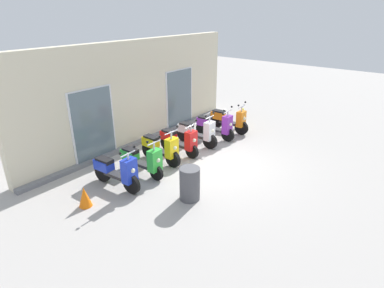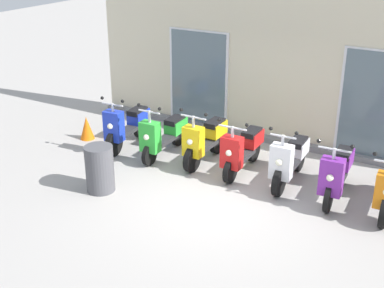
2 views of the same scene
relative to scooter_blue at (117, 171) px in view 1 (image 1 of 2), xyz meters
name	(u,v)px [view 1 (image 1 of 2)]	position (x,y,z in m)	size (l,w,h in m)	color
ground_plane	(211,164)	(2.72, -1.14, -0.49)	(40.00, 40.00, 0.00)	#A8A39E
storefront_facade	(138,94)	(2.72, 2.03, 1.21)	(9.25, 0.50, 3.52)	beige
scooter_blue	(117,171)	(0.00, 0.00, 0.00)	(0.56, 1.65, 1.25)	black
scooter_green	(142,160)	(0.93, 0.01, -0.02)	(0.55, 1.61, 1.26)	black
scooter_yellow	(161,148)	(1.83, 0.14, -0.01)	(0.61, 1.57, 1.25)	black
scooter_red	(179,140)	(2.67, 0.11, -0.01)	(0.62, 1.57, 1.23)	black
scooter_white	(197,132)	(3.63, 0.12, -0.02)	(0.53, 1.69, 1.26)	black
scooter_purple	(216,125)	(4.54, -0.02, 0.01)	(0.61, 1.62, 1.26)	black
scooter_orange	(229,120)	(5.44, -0.03, 0.00)	(0.61, 1.68, 1.24)	black
trash_bin	(190,184)	(0.77, -1.86, -0.06)	(0.51, 0.51, 0.86)	#4C4C51
curb_bollard	(242,117)	(6.44, -0.02, -0.14)	(0.12, 0.12, 0.70)	yellow
traffic_cone	(85,197)	(-1.07, -0.08, -0.23)	(0.32, 0.32, 0.52)	orange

